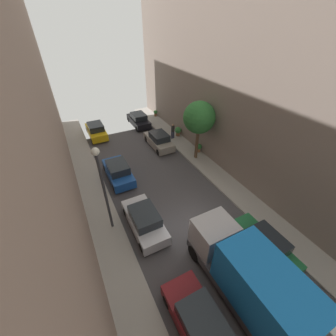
{
  "coord_description": "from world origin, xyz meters",
  "views": [
    {
      "loc": [
        -5.51,
        -7.34,
        11.49
      ],
      "look_at": [
        1.42,
        6.2,
        0.5
      ],
      "focal_mm": 22.75,
      "sensor_mm": 36.0,
      "label": 1
    }
  ],
  "objects_px": {
    "delivery_truck": "(248,277)",
    "lamp_post": "(102,180)",
    "parked_car_left_2": "(200,324)",
    "street_tree_1": "(199,118)",
    "parked_car_right_1": "(263,245)",
    "pedestrian": "(173,131)",
    "parked_car_left_5": "(96,131)",
    "parked_car_right_2": "(159,140)",
    "potted_plant_4": "(178,131)",
    "potted_plant_2": "(155,113)",
    "potted_plant_1": "(199,147)",
    "parked_car_left_3": "(144,220)",
    "parked_car_right_3": "(139,120)",
    "parked_car_left_4": "(118,171)"
  },
  "relations": [
    {
      "from": "parked_car_right_1",
      "to": "parked_car_right_2",
      "type": "xyz_separation_m",
      "value": [
        0.0,
        14.12,
        0.0
      ]
    },
    {
      "from": "parked_car_left_2",
      "to": "parked_car_left_4",
      "type": "xyz_separation_m",
      "value": [
        0.0,
        12.3,
        0.0
      ]
    },
    {
      "from": "pedestrian",
      "to": "potted_plant_4",
      "type": "height_order",
      "value": "pedestrian"
    },
    {
      "from": "pedestrian",
      "to": "potted_plant_4",
      "type": "bearing_deg",
      "value": 19.66
    },
    {
      "from": "potted_plant_2",
      "to": "parked_car_right_1",
      "type": "bearing_deg",
      "value": -97.89
    },
    {
      "from": "parked_car_left_2",
      "to": "parked_car_left_5",
      "type": "height_order",
      "value": "same"
    },
    {
      "from": "parked_car_left_2",
      "to": "parked_car_left_5",
      "type": "relative_size",
      "value": 1.0
    },
    {
      "from": "delivery_truck",
      "to": "potted_plant_4",
      "type": "bearing_deg",
      "value": 71.24
    },
    {
      "from": "potted_plant_4",
      "to": "lamp_post",
      "type": "xyz_separation_m",
      "value": [
        -10.19,
        -9.36,
        3.3
      ]
    },
    {
      "from": "parked_car_right_2",
      "to": "delivery_truck",
      "type": "xyz_separation_m",
      "value": [
        -2.7,
        -15.4,
        1.07
      ]
    },
    {
      "from": "street_tree_1",
      "to": "parked_car_left_2",
      "type": "bearing_deg",
      "value": -122.47
    },
    {
      "from": "parked_car_left_5",
      "to": "potted_plant_2",
      "type": "xyz_separation_m",
      "value": [
        8.4,
        2.11,
        -0.12
      ]
    },
    {
      "from": "potted_plant_1",
      "to": "lamp_post",
      "type": "xyz_separation_m",
      "value": [
        -10.33,
        -5.28,
        3.4
      ]
    },
    {
      "from": "parked_car_left_2",
      "to": "potted_plant_2",
      "type": "bearing_deg",
      "value": 70.1
    },
    {
      "from": "parked_car_right_2",
      "to": "parked_car_right_3",
      "type": "xyz_separation_m",
      "value": [
        0.0,
        6.03,
        0.0
      ]
    },
    {
      "from": "parked_car_left_2",
      "to": "potted_plant_2",
      "type": "height_order",
      "value": "parked_car_left_2"
    },
    {
      "from": "parked_car_left_2",
      "to": "parked_car_left_4",
      "type": "relative_size",
      "value": 1.0
    },
    {
      "from": "parked_car_right_1",
      "to": "pedestrian",
      "type": "distance_m",
      "value": 15.03
    },
    {
      "from": "parked_car_right_2",
      "to": "street_tree_1",
      "type": "height_order",
      "value": "street_tree_1"
    },
    {
      "from": "parked_car_right_2",
      "to": "street_tree_1",
      "type": "distance_m",
      "value": 5.58
    },
    {
      "from": "parked_car_left_3",
      "to": "lamp_post",
      "type": "distance_m",
      "value": 3.95
    },
    {
      "from": "parked_car_left_4",
      "to": "delivery_truck",
      "type": "xyz_separation_m",
      "value": [
        2.7,
        -12.02,
        1.07
      ]
    },
    {
      "from": "parked_car_left_2",
      "to": "parked_car_right_1",
      "type": "relative_size",
      "value": 1.0
    },
    {
      "from": "parked_car_left_2",
      "to": "pedestrian",
      "type": "height_order",
      "value": "pedestrian"
    },
    {
      "from": "parked_car_left_2",
      "to": "parked_car_right_3",
      "type": "distance_m",
      "value": 22.37
    },
    {
      "from": "parked_car_left_2",
      "to": "potted_plant_1",
      "type": "relative_size",
      "value": 4.95
    },
    {
      "from": "parked_car_left_3",
      "to": "street_tree_1",
      "type": "xyz_separation_m",
      "value": [
        7.58,
        5.53,
        3.49
      ]
    },
    {
      "from": "parked_car_left_5",
      "to": "delivery_truck",
      "type": "bearing_deg",
      "value": -82.61
    },
    {
      "from": "parked_car_right_1",
      "to": "lamp_post",
      "type": "xyz_separation_m",
      "value": [
        -7.3,
        5.82,
        3.31
      ]
    },
    {
      "from": "parked_car_right_2",
      "to": "parked_car_right_3",
      "type": "bearing_deg",
      "value": 90.0
    },
    {
      "from": "parked_car_right_3",
      "to": "delivery_truck",
      "type": "height_order",
      "value": "delivery_truck"
    },
    {
      "from": "delivery_truck",
      "to": "potted_plant_2",
      "type": "height_order",
      "value": "delivery_truck"
    },
    {
      "from": "parked_car_right_1",
      "to": "street_tree_1",
      "type": "height_order",
      "value": "street_tree_1"
    },
    {
      "from": "delivery_truck",
      "to": "street_tree_1",
      "type": "height_order",
      "value": "street_tree_1"
    },
    {
      "from": "parked_car_left_2",
      "to": "pedestrian",
      "type": "distance_m",
      "value": 18.07
    },
    {
      "from": "pedestrian",
      "to": "potted_plant_4",
      "type": "distance_m",
      "value": 0.94
    },
    {
      "from": "parked_car_right_1",
      "to": "potted_plant_2",
      "type": "distance_m",
      "value": 21.84
    },
    {
      "from": "parked_car_left_3",
      "to": "parked_car_right_3",
      "type": "distance_m",
      "value": 16.24
    },
    {
      "from": "delivery_truck",
      "to": "lamp_post",
      "type": "xyz_separation_m",
      "value": [
        -4.6,
        7.1,
        2.24
      ]
    },
    {
      "from": "potted_plant_4",
      "to": "parked_car_left_5",
      "type": "bearing_deg",
      "value": 152.35
    },
    {
      "from": "potted_plant_4",
      "to": "potted_plant_2",
      "type": "bearing_deg",
      "value": 89.04
    },
    {
      "from": "parked_car_left_2",
      "to": "delivery_truck",
      "type": "distance_m",
      "value": 2.92
    },
    {
      "from": "parked_car_left_3",
      "to": "parked_car_right_3",
      "type": "bearing_deg",
      "value": 70.58
    },
    {
      "from": "parked_car_right_2",
      "to": "lamp_post",
      "type": "relative_size",
      "value": 0.7
    },
    {
      "from": "parked_car_left_4",
      "to": "potted_plant_2",
      "type": "bearing_deg",
      "value": 52.37
    },
    {
      "from": "potted_plant_2",
      "to": "potted_plant_4",
      "type": "distance_m",
      "value": 6.45
    },
    {
      "from": "pedestrian",
      "to": "street_tree_1",
      "type": "xyz_separation_m",
      "value": [
        0.12,
        -4.53,
        3.14
      ]
    },
    {
      "from": "parked_car_left_3",
      "to": "potted_plant_4",
      "type": "distance_m",
      "value": 13.27
    },
    {
      "from": "potted_plant_4",
      "to": "delivery_truck",
      "type": "bearing_deg",
      "value": -108.76
    },
    {
      "from": "parked_car_right_2",
      "to": "potted_plant_2",
      "type": "xyz_separation_m",
      "value": [
        3.0,
        7.51,
        -0.12
      ]
    }
  ]
}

